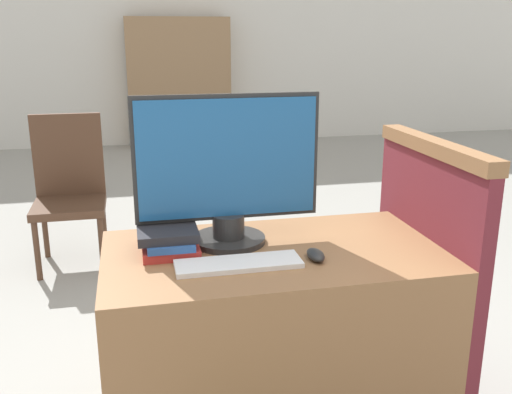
% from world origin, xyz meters
% --- Properties ---
extents(wall_back, '(12.00, 0.06, 2.80)m').
position_xyz_m(wall_back, '(0.00, 6.42, 1.40)').
color(wall_back, white).
rests_on(wall_back, ground_plane).
extents(desk, '(1.12, 0.63, 0.76)m').
position_xyz_m(desk, '(0.00, 0.32, 0.38)').
color(desk, '#8C603D').
rests_on(desk, ground_plane).
extents(carrel_divider, '(0.07, 0.71, 1.10)m').
position_xyz_m(carrel_divider, '(0.58, 0.35, 0.56)').
color(carrel_divider, maroon).
rests_on(carrel_divider, ground_plane).
extents(monitor, '(0.62, 0.25, 0.51)m').
position_xyz_m(monitor, '(-0.13, 0.42, 1.01)').
color(monitor, '#282828').
rests_on(monitor, desk).
extents(keyboard, '(0.39, 0.12, 0.02)m').
position_xyz_m(keyboard, '(-0.14, 0.21, 0.77)').
color(keyboard, white).
rests_on(keyboard, desk).
extents(mouse, '(0.05, 0.10, 0.03)m').
position_xyz_m(mouse, '(0.11, 0.21, 0.78)').
color(mouse, '#262626').
rests_on(mouse, desk).
extents(book_stack, '(0.20, 0.23, 0.08)m').
position_xyz_m(book_stack, '(-0.34, 0.39, 0.80)').
color(book_stack, '#B72D28').
rests_on(book_stack, desk).
extents(far_chair, '(0.44, 0.44, 0.96)m').
position_xyz_m(far_chair, '(-0.85, 2.31, 0.51)').
color(far_chair, '#4C3323').
rests_on(far_chair, ground_plane).
extents(bookshelf_far, '(1.32, 0.32, 1.65)m').
position_xyz_m(bookshelf_far, '(0.22, 6.18, 0.83)').
color(bookshelf_far, '#9E7A56').
rests_on(bookshelf_far, ground_plane).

